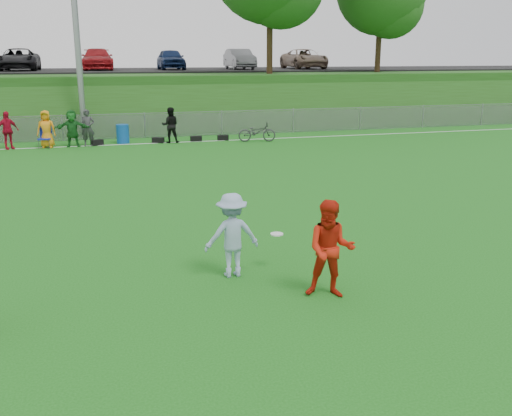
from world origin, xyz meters
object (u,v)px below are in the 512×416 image
object	(u,v)px
player_blue	(232,235)
bicycle	(257,132)
recycling_bin	(123,134)
frisbee	(277,234)
player_red_center	(331,249)

from	to	relation	value
player_blue	bicycle	xyz separation A→B (m)	(5.22, 16.75, -0.34)
bicycle	player_blue	bearing A→B (deg)	173.34
player_blue	recycling_bin	bearing A→B (deg)	-88.38
frisbee	recycling_bin	size ratio (longest dim) A/B	0.29
player_red_center	recycling_bin	bearing A→B (deg)	120.28
player_blue	recycling_bin	xyz separation A→B (m)	(-1.13, 18.02, -0.37)
frisbee	bicycle	distance (m)	17.17
player_red_center	bicycle	distance (m)	18.55
frisbee	recycling_bin	bearing A→B (deg)	96.58
frisbee	bicycle	xyz separation A→B (m)	(4.28, 16.63, -0.24)
player_red_center	bicycle	world-z (taller)	player_red_center
player_blue	recycling_bin	world-z (taller)	player_blue
recycling_bin	bicycle	size ratio (longest dim) A/B	0.49
recycling_bin	bicycle	bearing A→B (deg)	-11.32
recycling_bin	frisbee	bearing A→B (deg)	-83.42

